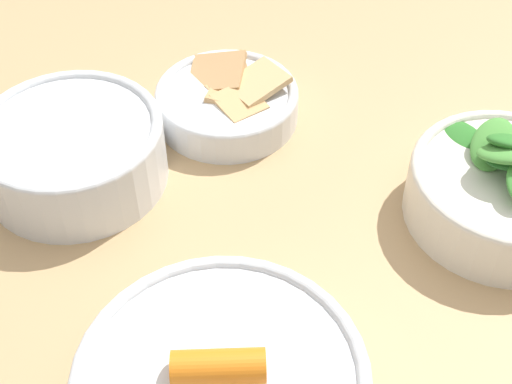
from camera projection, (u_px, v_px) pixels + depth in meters
name	position (u px, v px, depth m)	size (l,w,h in m)	color
dining_table	(253.00, 219.00, 0.78)	(1.01, 0.96, 0.75)	tan
bowl_greens	(505.00, 188.00, 0.60)	(0.17, 0.16, 0.10)	silver
bowl_beans_hotdog	(73.00, 153.00, 0.64)	(0.17, 0.17, 0.06)	silver
bowl_cookies	(231.00, 99.00, 0.71)	(0.14, 0.14, 0.05)	silver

